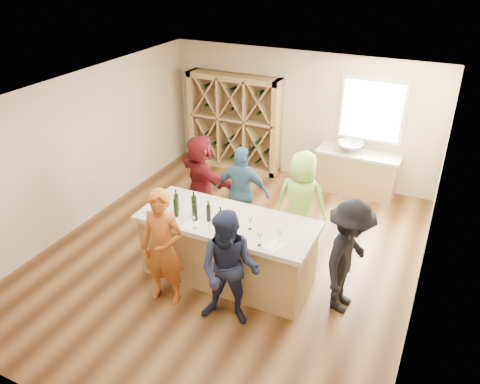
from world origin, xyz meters
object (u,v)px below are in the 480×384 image
at_px(wine_bottle_b, 176,208).
at_px(person_near_right, 229,270).
at_px(wine_rack, 234,122).
at_px(person_server, 348,257).
at_px(wine_bottle_e, 209,213).
at_px(person_far_mid, 242,192).
at_px(sink, 350,147).
at_px(person_far_right, 301,202).
at_px(wine_bottle_c, 194,206).
at_px(person_near_left, 163,248).
at_px(tasting_counter_base, 228,251).
at_px(wine_bottle_a, 177,203).
at_px(wine_bottle_d, 195,212).
at_px(wine_bottle_f, 221,221).
at_px(person_far_left, 201,178).

bearing_deg(wine_bottle_b, person_near_right, -26.90).
relative_size(wine_rack, person_server, 1.25).
height_order(wine_bottle_e, person_far_mid, person_far_mid).
bearing_deg(sink, person_near_right, -96.19).
xyz_separation_m(wine_bottle_e, person_near_right, (0.69, -0.70, -0.34)).
height_order(person_near_right, person_far_right, person_far_right).
bearing_deg(wine_bottle_b, wine_bottle_c, 27.79).
relative_size(wine_bottle_c, person_near_left, 0.18).
distance_m(tasting_counter_base, wine_bottle_b, 1.06).
relative_size(wine_bottle_e, person_server, 0.15).
bearing_deg(wine_bottle_a, wine_bottle_d, -16.57).
relative_size(wine_rack, tasting_counter_base, 0.85).
bearing_deg(wine_bottle_a, person_far_right, 42.39).
xyz_separation_m(wine_bottle_b, person_near_right, (1.20, -0.61, -0.35)).
relative_size(tasting_counter_base, person_server, 1.47).
xyz_separation_m(wine_bottle_b, person_far_right, (1.47, 1.55, -0.33)).
bearing_deg(person_near_left, person_server, 13.55).
distance_m(wine_bottle_d, person_far_right, 1.94).
bearing_deg(wine_bottle_f, wine_bottle_a, 167.66).
bearing_deg(sink, tasting_counter_base, -104.38).
bearing_deg(wine_rack, wine_bottle_d, -71.86).
height_order(sink, wine_bottle_c, wine_bottle_c).
bearing_deg(person_near_right, wine_bottle_f, 115.49).
bearing_deg(wine_bottle_a, person_server, 4.63).
bearing_deg(person_far_right, person_near_left, 56.85).
height_order(wine_rack, sink, wine_rack).
xyz_separation_m(person_near_left, wine_bottle_f, (0.65, 0.54, 0.32)).
height_order(tasting_counter_base, wine_bottle_f, wine_bottle_f).
distance_m(wine_bottle_e, person_server, 2.10).
bearing_deg(wine_bottle_b, wine_bottle_f, -3.76).
bearing_deg(person_near_left, person_far_right, 50.34).
bearing_deg(wine_bottle_d, person_far_mid, 87.28).
bearing_deg(wine_bottle_d, person_far_right, 53.10).
xyz_separation_m(wine_bottle_c, wine_bottle_f, (0.54, -0.18, -0.02)).
distance_m(wine_rack, wine_bottle_e, 4.25).
xyz_separation_m(sink, person_far_left, (-2.25, -2.29, -0.17)).
relative_size(wine_bottle_c, person_near_right, 0.19).
distance_m(sink, wine_bottle_e, 4.08).
bearing_deg(wine_bottle_f, wine_bottle_c, 161.58).
bearing_deg(wine_bottle_f, tasting_counter_base, 99.46).
height_order(person_near_left, person_far_right, person_near_left).
xyz_separation_m(person_server, person_far_mid, (-2.18, 1.15, -0.03)).
distance_m(wine_bottle_b, wine_bottle_d, 0.32).
relative_size(sink, wine_bottle_c, 1.63).
distance_m(wine_bottle_c, person_server, 2.36).
distance_m(sink, person_far_left, 3.21).
bearing_deg(wine_bottle_b, person_far_right, 46.45).
distance_m(person_far_mid, person_far_left, 0.97).
bearing_deg(person_far_right, wine_bottle_e, 55.39).
relative_size(wine_bottle_b, wine_bottle_e, 1.08).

